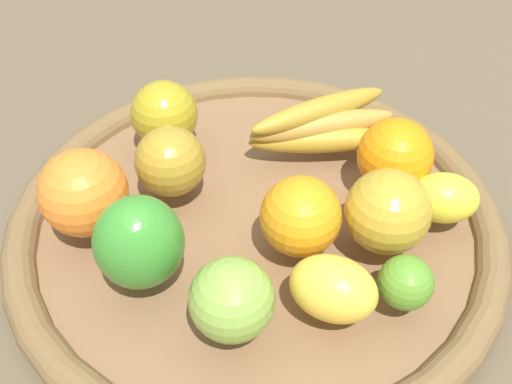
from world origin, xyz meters
The scene contains 14 objects.
ground_plane centered at (0.00, 0.00, 0.00)m, with size 2.40×2.40×0.00m, color brown.
basket centered at (0.00, 0.00, 0.02)m, with size 0.47×0.47×0.03m.
apple_0 centered at (-0.09, 0.10, 0.07)m, with size 0.07×0.07×0.07m, color #AA951F.
bell_pepper centered at (-0.10, -0.08, 0.08)m, with size 0.07×0.07×0.08m, color #3A8E2F.
lemon_1 centered at (0.05, -0.12, 0.06)m, with size 0.07×0.05×0.05m, color yellow.
lemon_0 centered at (0.17, -0.02, 0.06)m, with size 0.06×0.05×0.05m, color yellow.
orange_2 centered at (0.13, 0.03, 0.07)m, with size 0.07×0.07×0.07m, color orange.
apple_1 centered at (-0.02, -0.13, 0.07)m, with size 0.07×0.07×0.07m, color #87B145.
banana_bunch centered at (0.07, 0.09, 0.06)m, with size 0.16×0.09×0.05m.
lime_0 centered at (0.11, -0.11, 0.06)m, with size 0.04×0.04×0.04m, color #5B942C.
apple_2 centered at (-0.08, 0.03, 0.07)m, with size 0.07×0.07×0.07m, color #AB8629.
orange_0 centered at (0.04, -0.05, 0.07)m, with size 0.07×0.07×0.07m, color orange.
orange_1 centered at (-0.15, -0.01, 0.07)m, with size 0.08×0.08×0.08m, color orange.
apple_3 centered at (0.11, -0.05, 0.07)m, with size 0.07×0.07×0.07m, color gold.
Camera 1 is at (-0.02, -0.41, 0.44)m, focal length 42.89 mm.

